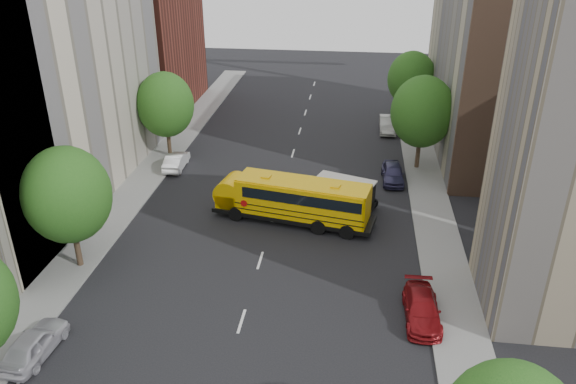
% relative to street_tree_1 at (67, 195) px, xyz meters
% --- Properties ---
extents(ground, '(120.00, 120.00, 0.00)m').
position_rel_street_tree_1_xyz_m(ground, '(11.00, 4.00, -4.95)').
color(ground, black).
rests_on(ground, ground).
extents(sidewalk_left, '(3.00, 80.00, 0.12)m').
position_rel_street_tree_1_xyz_m(sidewalk_left, '(-0.50, 9.00, -4.89)').
color(sidewalk_left, slate).
rests_on(sidewalk_left, ground).
extents(sidewalk_right, '(3.00, 80.00, 0.12)m').
position_rel_street_tree_1_xyz_m(sidewalk_right, '(22.50, 9.00, -4.89)').
color(sidewalk_right, slate).
rests_on(sidewalk_right, ground).
extents(lane_markings, '(0.15, 64.00, 0.01)m').
position_rel_street_tree_1_xyz_m(lane_markings, '(11.00, 14.00, -4.95)').
color(lane_markings, silver).
rests_on(lane_markings, ground).
extents(building_left_cream, '(10.00, 26.00, 20.00)m').
position_rel_street_tree_1_xyz_m(building_left_cream, '(-7.00, 10.00, 5.05)').
color(building_left_cream, beige).
rests_on(building_left_cream, ground).
extents(building_left_redbrick, '(10.00, 15.00, 13.00)m').
position_rel_street_tree_1_xyz_m(building_left_redbrick, '(-7.00, 32.00, 1.55)').
color(building_left_redbrick, maroon).
rests_on(building_left_redbrick, ground).
extents(building_right_far, '(10.00, 22.00, 18.00)m').
position_rel_street_tree_1_xyz_m(building_right_far, '(29.00, 24.00, 4.05)').
color(building_right_far, tan).
rests_on(building_right_far, ground).
extents(building_right_sidewall, '(10.10, 0.30, 18.00)m').
position_rel_street_tree_1_xyz_m(building_right_sidewall, '(29.00, 13.00, 4.05)').
color(building_right_sidewall, brown).
rests_on(building_right_sidewall, ground).
extents(street_tree_1, '(5.12, 5.12, 7.90)m').
position_rel_street_tree_1_xyz_m(street_tree_1, '(0.00, 0.00, 0.00)').
color(street_tree_1, '#38281C').
rests_on(street_tree_1, ground).
extents(street_tree_2, '(4.99, 4.99, 7.71)m').
position_rel_street_tree_1_xyz_m(street_tree_2, '(0.00, 18.00, -0.12)').
color(street_tree_2, '#38281C').
rests_on(street_tree_2, ground).
extents(street_tree_4, '(5.25, 5.25, 8.10)m').
position_rel_street_tree_1_xyz_m(street_tree_4, '(22.00, 18.00, 0.12)').
color(street_tree_4, '#38281C').
rests_on(street_tree_4, ground).
extents(street_tree_5, '(4.86, 4.86, 7.51)m').
position_rel_street_tree_1_xyz_m(street_tree_5, '(22.00, 30.00, -0.25)').
color(street_tree_5, '#38281C').
rests_on(street_tree_5, ground).
extents(school_bus, '(11.82, 4.78, 3.26)m').
position_rel_street_tree_1_xyz_m(school_bus, '(12.37, 7.40, -3.13)').
color(school_bus, black).
rests_on(school_bus, ground).
extents(safari_truck, '(5.69, 3.55, 2.30)m').
position_rel_street_tree_1_xyz_m(safari_truck, '(15.62, 9.97, -3.73)').
color(safari_truck, black).
rests_on(safari_truck, ground).
extents(parked_car_0, '(1.98, 4.33, 1.44)m').
position_rel_street_tree_1_xyz_m(parked_car_0, '(1.40, -7.80, -4.23)').
color(parked_car_0, '#BBB9C1').
rests_on(parked_car_0, ground).
extents(parked_car_1, '(1.56, 4.13, 1.34)m').
position_rel_street_tree_1_xyz_m(parked_car_1, '(1.40, 15.43, -4.28)').
color(parked_car_1, white).
rests_on(parked_car_1, ground).
extents(parked_car_3, '(1.94, 4.58, 1.32)m').
position_rel_street_tree_1_xyz_m(parked_car_3, '(20.60, -2.57, -4.29)').
color(parked_car_3, maroon).
rests_on(parked_car_3, ground).
extents(parked_car_4, '(1.83, 4.29, 1.44)m').
position_rel_street_tree_1_xyz_m(parked_car_4, '(19.80, 15.04, -4.23)').
color(parked_car_4, '#333055').
rests_on(parked_car_4, ground).
extents(parked_car_5, '(1.59, 4.53, 1.49)m').
position_rel_street_tree_1_xyz_m(parked_car_5, '(19.80, 27.06, -4.21)').
color(parked_car_5, gray).
rests_on(parked_car_5, ground).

